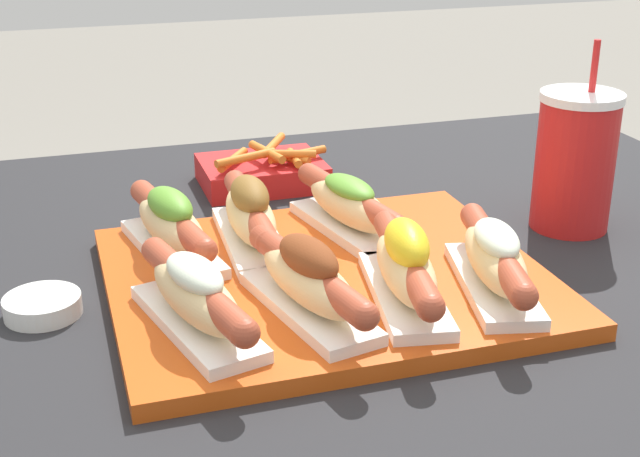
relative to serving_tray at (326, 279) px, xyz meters
name	(u,v)px	position (x,y,z in m)	size (l,w,h in m)	color
serving_tray	(326,279)	(0.00, 0.00, 0.00)	(0.44, 0.38, 0.02)	#CC4C14
hot_dog_0	(196,296)	(-0.15, -0.08, 0.04)	(0.10, 0.21, 0.07)	white
hot_dog_1	(309,280)	(-0.04, -0.08, 0.04)	(0.10, 0.22, 0.07)	white
hot_dog_2	(406,266)	(0.05, -0.08, 0.04)	(0.09, 0.22, 0.08)	white
hot_dog_3	(495,259)	(0.15, -0.09, 0.04)	(0.10, 0.22, 0.07)	white
hot_dog_4	(171,224)	(-0.14, 0.09, 0.04)	(0.09, 0.22, 0.07)	white
hot_dog_5	(250,215)	(-0.06, 0.09, 0.04)	(0.07, 0.22, 0.08)	white
hot_dog_6	(349,205)	(0.06, 0.09, 0.04)	(0.09, 0.22, 0.06)	white
sauce_bowl	(42,305)	(-0.28, 0.02, 0.00)	(0.08, 0.08, 0.02)	white
drink_cup	(575,161)	(0.33, 0.07, 0.07)	(0.10, 0.10, 0.23)	red
fries_basket	(263,171)	(0.01, 0.33, 0.01)	(0.17, 0.12, 0.06)	red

